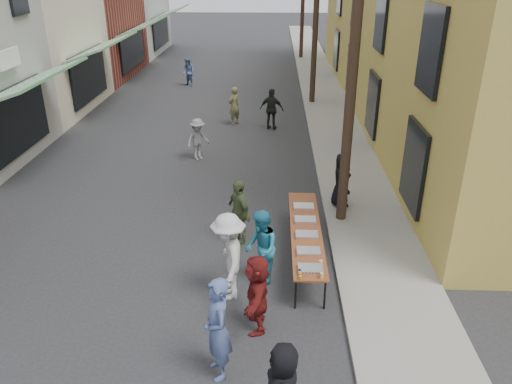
# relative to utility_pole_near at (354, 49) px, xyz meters

# --- Properties ---
(ground) EXTENTS (120.00, 120.00, 0.00)m
(ground) POSITION_rel_utility_pole_near_xyz_m (-4.30, -3.00, -4.50)
(ground) COLOR #28282B
(ground) RESTS_ON ground
(sidewalk) EXTENTS (2.20, 60.00, 0.10)m
(sidewalk) POSITION_rel_utility_pole_near_xyz_m (0.70, 12.00, -4.45)
(sidewalk) COLOR gray
(sidewalk) RESTS_ON ground
(storefront_row) EXTENTS (8.00, 37.00, 9.00)m
(storefront_row) POSITION_rel_utility_pole_near_xyz_m (-14.30, 11.96, -0.38)
(storefront_row) COLOR maroon
(storefront_row) RESTS_ON ground
(utility_pole_near) EXTENTS (0.26, 0.26, 9.00)m
(utility_pole_near) POSITION_rel_utility_pole_near_xyz_m (0.00, 0.00, 0.00)
(utility_pole_near) COLOR #2D2116
(utility_pole_near) RESTS_ON ground
(utility_pole_mid) EXTENTS (0.26, 0.26, 9.00)m
(utility_pole_mid) POSITION_rel_utility_pole_near_xyz_m (0.00, 12.00, 0.00)
(utility_pole_mid) COLOR #2D2116
(utility_pole_mid) RESTS_ON ground
(serving_table) EXTENTS (0.70, 4.00, 0.75)m
(serving_table) POSITION_rel_utility_pole_near_xyz_m (-1.06, -1.86, -3.79)
(serving_table) COLOR brown
(serving_table) RESTS_ON ground
(catering_tray_sausage) EXTENTS (0.50, 0.33, 0.08)m
(catering_tray_sausage) POSITION_rel_utility_pole_near_xyz_m (-1.06, -3.51, -3.71)
(catering_tray_sausage) COLOR maroon
(catering_tray_sausage) RESTS_ON serving_table
(catering_tray_foil_b) EXTENTS (0.50, 0.33, 0.08)m
(catering_tray_foil_b) POSITION_rel_utility_pole_near_xyz_m (-1.06, -2.86, -3.71)
(catering_tray_foil_b) COLOR #B2B2B7
(catering_tray_foil_b) RESTS_ON serving_table
(catering_tray_buns) EXTENTS (0.50, 0.33, 0.08)m
(catering_tray_buns) POSITION_rel_utility_pole_near_xyz_m (-1.06, -2.16, -3.71)
(catering_tray_buns) COLOR tan
(catering_tray_buns) RESTS_ON serving_table
(catering_tray_foil_d) EXTENTS (0.50, 0.33, 0.08)m
(catering_tray_foil_d) POSITION_rel_utility_pole_near_xyz_m (-1.06, -1.46, -3.71)
(catering_tray_foil_d) COLOR #B2B2B7
(catering_tray_foil_d) RESTS_ON serving_table
(catering_tray_buns_end) EXTENTS (0.50, 0.33, 0.08)m
(catering_tray_buns_end) POSITION_rel_utility_pole_near_xyz_m (-1.06, -0.76, -3.71)
(catering_tray_buns_end) COLOR tan
(catering_tray_buns_end) RESTS_ON serving_table
(condiment_jar_a) EXTENTS (0.07, 0.07, 0.08)m
(condiment_jar_a) POSITION_rel_utility_pole_near_xyz_m (-1.28, -3.81, -3.71)
(condiment_jar_a) COLOR #A57F26
(condiment_jar_a) RESTS_ON serving_table
(condiment_jar_b) EXTENTS (0.07, 0.07, 0.08)m
(condiment_jar_b) POSITION_rel_utility_pole_near_xyz_m (-1.28, -3.71, -3.71)
(condiment_jar_b) COLOR #A57F26
(condiment_jar_b) RESTS_ON serving_table
(condiment_jar_c) EXTENTS (0.07, 0.07, 0.08)m
(condiment_jar_c) POSITION_rel_utility_pole_near_xyz_m (-1.28, -3.61, -3.71)
(condiment_jar_c) COLOR #A57F26
(condiment_jar_c) RESTS_ON serving_table
(cup_stack) EXTENTS (0.08, 0.08, 0.12)m
(cup_stack) POSITION_rel_utility_pole_near_xyz_m (-0.86, -3.76, -3.69)
(cup_stack) COLOR tan
(cup_stack) RESTS_ON serving_table
(guest_front_b) EXTENTS (0.66, 0.80, 1.88)m
(guest_front_b) POSITION_rel_utility_pole_near_xyz_m (-2.70, -5.52, -3.56)
(guest_front_b) COLOR #4A5D90
(guest_front_b) RESTS_ON ground
(guest_front_c) EXTENTS (0.79, 0.94, 1.70)m
(guest_front_c) POSITION_rel_utility_pole_near_xyz_m (-2.06, -2.86, -3.65)
(guest_front_c) COLOR teal
(guest_front_c) RESTS_ON ground
(guest_front_d) EXTENTS (0.87, 1.31, 1.89)m
(guest_front_d) POSITION_rel_utility_pole_near_xyz_m (-2.70, -3.36, -3.55)
(guest_front_d) COLOR silver
(guest_front_d) RESTS_ON ground
(guest_front_e) EXTENTS (0.86, 1.04, 1.66)m
(guest_front_e) POSITION_rel_utility_pole_near_xyz_m (-2.65, -1.15, -3.67)
(guest_front_e) COLOR #536439
(guest_front_e) RESTS_ON ground
(guest_queue_back) EXTENTS (0.52, 1.48, 1.57)m
(guest_queue_back) POSITION_rel_utility_pole_near_xyz_m (-2.10, -4.33, -3.71)
(guest_queue_back) COLOR maroon
(guest_queue_back) RESTS_ON ground
(server) EXTENTS (0.67, 0.85, 1.53)m
(server) POSITION_rel_utility_pole_near_xyz_m (0.05, 0.77, -3.63)
(server) COLOR black
(server) RESTS_ON sidewalk
(passerby_left) EXTENTS (1.04, 1.07, 1.47)m
(passerby_left) POSITION_rel_utility_pole_near_xyz_m (-4.45, 4.40, -3.77)
(passerby_left) COLOR gray
(passerby_left) RESTS_ON ground
(passerby_mid) EXTENTS (1.06, 0.68, 1.69)m
(passerby_mid) POSITION_rel_utility_pole_near_xyz_m (-1.92, 7.90, -3.66)
(passerby_mid) COLOR black
(passerby_mid) RESTS_ON ground
(passerby_right) EXTENTS (0.66, 0.70, 1.60)m
(passerby_right) POSITION_rel_utility_pole_near_xyz_m (-3.51, 8.50, -3.70)
(passerby_right) COLOR olive
(passerby_right) RESTS_ON ground
(passerby_far) EXTENTS (0.93, 0.89, 1.51)m
(passerby_far) POSITION_rel_utility_pole_near_xyz_m (-6.54, 15.41, -3.74)
(passerby_far) COLOR #50699C
(passerby_far) RESTS_ON ground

